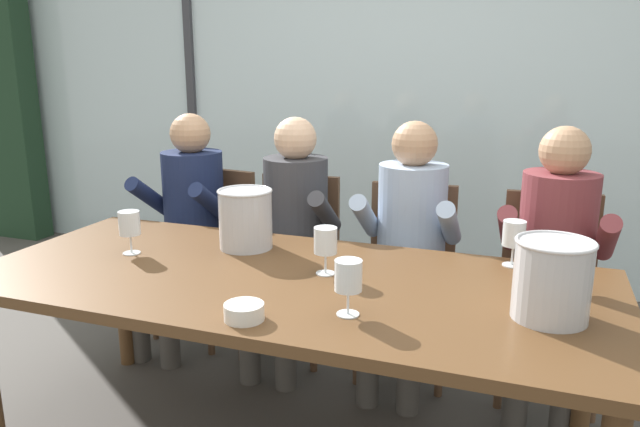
{
  "coord_description": "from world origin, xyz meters",
  "views": [
    {
      "loc": [
        0.81,
        -1.86,
        1.47
      ],
      "look_at": [
        0.0,
        0.35,
        0.88
      ],
      "focal_mm": 33.76,
      "sensor_mm": 36.0,
      "label": 1
    }
  ],
  "objects_px": {
    "tasting_bowl": "(244,312)",
    "wine_glass_by_right_taster": "(129,224)",
    "chair_left_of_center": "(295,248)",
    "person_navy_polo": "(186,214)",
    "ice_bucket_secondary": "(552,279)",
    "wine_glass_center_pour": "(326,243)",
    "dining_table": "(287,294)",
    "chair_center": "(409,262)",
    "ice_bucket_primary": "(246,218)",
    "wine_glass_near_bucket": "(514,236)",
    "chair_near_curtain": "(212,238)",
    "chair_right_of_center": "(549,277)",
    "person_maroon_top": "(555,249)",
    "wine_glass_by_left_taster": "(348,278)",
    "person_pale_blue_shirt": "(408,235)",
    "person_charcoal_jacket": "(291,224)",
    "wine_glass_spare_empty": "(574,257)"
  },
  "relations": [
    {
      "from": "tasting_bowl",
      "to": "wine_glass_by_right_taster",
      "type": "bearing_deg",
      "value": 149.73
    },
    {
      "from": "chair_left_of_center",
      "to": "person_navy_polo",
      "type": "height_order",
      "value": "person_navy_polo"
    },
    {
      "from": "ice_bucket_secondary",
      "to": "wine_glass_center_pour",
      "type": "xyz_separation_m",
      "value": [
        -0.76,
        0.14,
        -0.01
      ]
    },
    {
      "from": "dining_table",
      "to": "chair_center",
      "type": "bearing_deg",
      "value": 73.38
    },
    {
      "from": "chair_left_of_center",
      "to": "ice_bucket_primary",
      "type": "height_order",
      "value": "ice_bucket_primary"
    },
    {
      "from": "dining_table",
      "to": "wine_glass_near_bucket",
      "type": "relative_size",
      "value": 13.17
    },
    {
      "from": "chair_near_curtain",
      "to": "wine_glass_center_pour",
      "type": "bearing_deg",
      "value": -33.19
    },
    {
      "from": "chair_center",
      "to": "ice_bucket_secondary",
      "type": "distance_m",
      "value": 1.18
    },
    {
      "from": "chair_right_of_center",
      "to": "person_maroon_top",
      "type": "bearing_deg",
      "value": -91.0
    },
    {
      "from": "tasting_bowl",
      "to": "wine_glass_by_left_taster",
      "type": "height_order",
      "value": "wine_glass_by_left_taster"
    },
    {
      "from": "chair_near_curtain",
      "to": "ice_bucket_primary",
      "type": "distance_m",
      "value": 0.92
    },
    {
      "from": "ice_bucket_primary",
      "to": "chair_left_of_center",
      "type": "bearing_deg",
      "value": 94.48
    },
    {
      "from": "chair_left_of_center",
      "to": "wine_glass_near_bucket",
      "type": "relative_size",
      "value": 5.14
    },
    {
      "from": "person_pale_blue_shirt",
      "to": "person_maroon_top",
      "type": "bearing_deg",
      "value": -0.05
    },
    {
      "from": "ice_bucket_primary",
      "to": "chair_near_curtain",
      "type": "bearing_deg",
      "value": 129.75
    },
    {
      "from": "wine_glass_by_left_taster",
      "to": "wine_glass_center_pour",
      "type": "xyz_separation_m",
      "value": [
        -0.19,
        0.32,
        0.0
      ]
    },
    {
      "from": "person_navy_polo",
      "to": "person_charcoal_jacket",
      "type": "relative_size",
      "value": 1.0
    },
    {
      "from": "chair_left_of_center",
      "to": "person_charcoal_jacket",
      "type": "height_order",
      "value": "person_charcoal_jacket"
    },
    {
      "from": "dining_table",
      "to": "chair_center",
      "type": "distance_m",
      "value": 0.94
    },
    {
      "from": "dining_table",
      "to": "person_pale_blue_shirt",
      "type": "bearing_deg",
      "value": 69.96
    },
    {
      "from": "chair_right_of_center",
      "to": "ice_bucket_secondary",
      "type": "distance_m",
      "value": 1.02
    },
    {
      "from": "chair_near_curtain",
      "to": "person_maroon_top",
      "type": "xyz_separation_m",
      "value": [
        1.75,
        -0.16,
        0.17
      ]
    },
    {
      "from": "person_charcoal_jacket",
      "to": "wine_glass_spare_empty",
      "type": "distance_m",
      "value": 1.38
    },
    {
      "from": "person_maroon_top",
      "to": "ice_bucket_primary",
      "type": "relative_size",
      "value": 4.95
    },
    {
      "from": "person_maroon_top",
      "to": "wine_glass_by_left_taster",
      "type": "bearing_deg",
      "value": -118.57
    },
    {
      "from": "person_maroon_top",
      "to": "wine_glass_center_pour",
      "type": "height_order",
      "value": "person_maroon_top"
    },
    {
      "from": "chair_right_of_center",
      "to": "person_charcoal_jacket",
      "type": "bearing_deg",
      "value": -177.2
    },
    {
      "from": "person_pale_blue_shirt",
      "to": "tasting_bowl",
      "type": "bearing_deg",
      "value": -102.46
    },
    {
      "from": "ice_bucket_secondary",
      "to": "person_charcoal_jacket",
      "type": "bearing_deg",
      "value": 145.11
    },
    {
      "from": "tasting_bowl",
      "to": "wine_glass_center_pour",
      "type": "distance_m",
      "value": 0.48
    },
    {
      "from": "dining_table",
      "to": "wine_glass_spare_empty",
      "type": "height_order",
      "value": "wine_glass_spare_empty"
    },
    {
      "from": "person_charcoal_jacket",
      "to": "person_pale_blue_shirt",
      "type": "xyz_separation_m",
      "value": [
        0.58,
        -0.0,
        0.0
      ]
    },
    {
      "from": "person_maroon_top",
      "to": "person_navy_polo",
      "type": "bearing_deg",
      "value": -177.63
    },
    {
      "from": "chair_right_of_center",
      "to": "chair_near_curtain",
      "type": "bearing_deg",
      "value": 175.5
    },
    {
      "from": "chair_right_of_center",
      "to": "ice_bucket_secondary",
      "type": "bearing_deg",
      "value": -95.3
    },
    {
      "from": "chair_right_of_center",
      "to": "wine_glass_center_pour",
      "type": "xyz_separation_m",
      "value": [
        -0.78,
        -0.83,
        0.32
      ]
    },
    {
      "from": "chair_left_of_center",
      "to": "ice_bucket_secondary",
      "type": "bearing_deg",
      "value": -41.83
    },
    {
      "from": "dining_table",
      "to": "person_charcoal_jacket",
      "type": "height_order",
      "value": "person_charcoal_jacket"
    },
    {
      "from": "wine_glass_center_pour",
      "to": "wine_glass_by_left_taster",
      "type": "bearing_deg",
      "value": -59.86
    },
    {
      "from": "wine_glass_center_pour",
      "to": "person_navy_polo",
      "type": "bearing_deg",
      "value": 146.02
    },
    {
      "from": "chair_center",
      "to": "ice_bucket_secondary",
      "type": "height_order",
      "value": "ice_bucket_secondary"
    },
    {
      "from": "wine_glass_near_bucket",
      "to": "chair_right_of_center",
      "type": "bearing_deg",
      "value": 73.02
    },
    {
      "from": "chair_left_of_center",
      "to": "person_navy_polo",
      "type": "xyz_separation_m",
      "value": [
        -0.56,
        -0.14,
        0.17
      ]
    },
    {
      "from": "person_pale_blue_shirt",
      "to": "wine_glass_by_right_taster",
      "type": "xyz_separation_m",
      "value": [
        -0.97,
        -0.73,
        0.15
      ]
    },
    {
      "from": "person_pale_blue_shirt",
      "to": "ice_bucket_secondary",
      "type": "bearing_deg",
      "value": -54.05
    },
    {
      "from": "person_maroon_top",
      "to": "dining_table",
      "type": "bearing_deg",
      "value": -137.6
    },
    {
      "from": "chair_left_of_center",
      "to": "person_charcoal_jacket",
      "type": "relative_size",
      "value": 0.74
    },
    {
      "from": "wine_glass_by_left_taster",
      "to": "wine_glass_by_right_taster",
      "type": "bearing_deg",
      "value": 164.37
    },
    {
      "from": "wine_glass_spare_empty",
      "to": "ice_bucket_secondary",
      "type": "bearing_deg",
      "value": -105.1
    },
    {
      "from": "wine_glass_near_bucket",
      "to": "wine_glass_spare_empty",
      "type": "distance_m",
      "value": 0.28
    }
  ]
}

